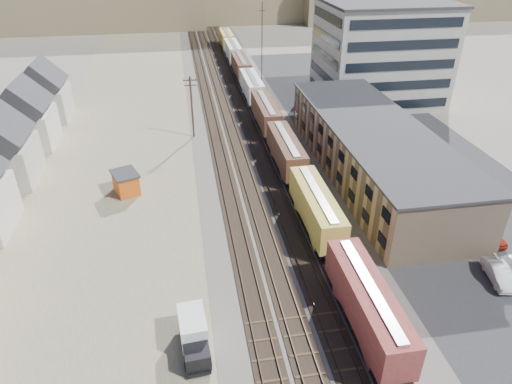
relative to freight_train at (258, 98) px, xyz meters
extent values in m
plane|color=#6B6356|center=(-3.80, -51.23, -2.79)|extent=(300.00, 300.00, 0.00)
cube|color=#4C4742|center=(-3.80, -1.23, -2.76)|extent=(18.00, 200.00, 0.06)
cube|color=#70684D|center=(-23.80, -11.23, -2.78)|extent=(24.00, 180.00, 0.03)
cube|color=#232326|center=(18.20, -16.23, -2.77)|extent=(26.00, 120.00, 0.04)
cube|color=black|center=(-8.80, -1.23, -2.69)|extent=(2.60, 200.00, 0.08)
cube|color=#38281E|center=(-9.52, -1.23, -2.57)|extent=(0.08, 200.00, 0.16)
cube|color=#38281E|center=(-8.08, -1.23, -2.57)|extent=(0.08, 200.00, 0.16)
cube|color=black|center=(-5.80, -1.23, -2.69)|extent=(2.60, 200.00, 0.08)
cube|color=#38281E|center=(-6.52, -1.23, -2.57)|extent=(0.08, 200.00, 0.16)
cube|color=#38281E|center=(-5.08, -1.23, -2.57)|extent=(0.08, 200.00, 0.16)
cube|color=black|center=(-2.80, -1.23, -2.69)|extent=(2.60, 200.00, 0.08)
cube|color=#38281E|center=(-3.52, -1.23, -2.57)|extent=(0.08, 200.00, 0.16)
cube|color=#38281E|center=(-2.08, -1.23, -2.57)|extent=(0.08, 200.00, 0.16)
cube|color=black|center=(0.00, -1.23, -2.69)|extent=(2.60, 200.00, 0.08)
cube|color=#38281E|center=(-0.72, -1.23, -2.57)|extent=(0.08, 200.00, 0.16)
cube|color=#38281E|center=(0.72, -1.23, -2.57)|extent=(0.08, 200.00, 0.16)
cube|color=black|center=(0.00, -58.27, -2.04)|extent=(2.20, 2.20, 0.90)
cube|color=black|center=(0.00, -48.12, -2.04)|extent=(2.20, 2.20, 0.90)
cube|color=maroon|center=(0.00, -53.20, 0.11)|extent=(3.00, 13.34, 3.40)
cube|color=#B7B7B2|center=(0.00, -53.20, 1.89)|extent=(0.90, 12.32, 0.16)
cube|color=black|center=(0.00, -43.07, -2.04)|extent=(2.20, 2.20, 0.90)
cube|color=black|center=(0.00, -32.92, -2.04)|extent=(2.20, 2.20, 0.90)
cube|color=gold|center=(0.00, -38.00, 0.11)|extent=(3.00, 13.34, 3.40)
cube|color=#B7B7B2|center=(0.00, -38.00, 1.89)|extent=(0.90, 12.32, 0.16)
cube|color=black|center=(0.00, -27.87, -2.04)|extent=(2.20, 2.20, 0.90)
cube|color=black|center=(0.00, -17.73, -2.04)|extent=(2.20, 2.20, 0.90)
cube|color=#49321F|center=(0.00, -22.80, 0.11)|extent=(3.00, 13.34, 3.40)
cube|color=#B7B7B2|center=(0.00, -22.80, 1.89)|extent=(0.90, 12.33, 0.16)
cube|color=black|center=(0.00, -12.68, -2.04)|extent=(2.20, 2.20, 0.90)
cube|color=black|center=(0.00, -2.52, -2.04)|extent=(2.20, 2.20, 0.90)
cube|color=#49321F|center=(0.00, -7.60, 0.11)|extent=(3.00, 13.34, 3.40)
cube|color=#B7B7B2|center=(0.00, -7.60, 1.89)|extent=(0.90, 12.33, 0.16)
cube|color=black|center=(0.00, 2.52, -2.04)|extent=(2.20, 2.20, 0.90)
cube|color=black|center=(0.00, 12.68, -2.04)|extent=(2.20, 2.20, 0.90)
cube|color=beige|center=(0.00, 7.60, 0.11)|extent=(3.00, 13.34, 3.40)
cube|color=#B7B7B2|center=(0.00, 7.60, 1.89)|extent=(0.90, 12.32, 0.16)
cube|color=black|center=(0.00, 17.73, -2.04)|extent=(2.20, 2.20, 0.90)
cube|color=black|center=(0.00, 27.88, -2.04)|extent=(2.20, 2.20, 0.90)
cube|color=#49321F|center=(0.00, 22.80, 0.11)|extent=(3.00, 13.34, 3.40)
cube|color=#B7B7B2|center=(0.00, 22.80, 1.89)|extent=(0.90, 12.32, 0.16)
cube|color=black|center=(0.00, 32.92, -2.04)|extent=(2.20, 2.20, 0.90)
cube|color=black|center=(0.00, 43.07, -2.04)|extent=(2.20, 2.20, 0.90)
cube|color=beige|center=(0.00, 38.00, 0.11)|extent=(3.00, 13.34, 3.40)
cube|color=#B7B7B2|center=(0.00, 38.00, 1.89)|extent=(0.90, 12.32, 0.16)
cube|color=black|center=(0.00, 48.12, -2.04)|extent=(2.20, 2.20, 0.90)
cube|color=black|center=(0.00, 58.27, -2.04)|extent=(2.20, 2.20, 0.90)
cube|color=gold|center=(0.00, 53.20, 0.11)|extent=(3.00, 13.34, 3.40)
cube|color=#B7B7B2|center=(0.00, 53.20, 1.89)|extent=(0.90, 12.32, 0.16)
cube|color=tan|center=(11.20, -26.23, 0.71)|extent=(12.00, 40.00, 7.00)
cube|color=#2D2D30|center=(11.20, -26.23, 4.31)|extent=(12.40, 40.40, 0.30)
cube|color=black|center=(5.15, -26.23, -0.59)|extent=(0.12, 36.00, 1.20)
cube|color=black|center=(5.15, -26.23, 2.41)|extent=(0.12, 36.00, 1.20)
cube|color=#9E998E|center=(24.20, 3.77, 6.21)|extent=(22.00, 18.00, 18.00)
cube|color=#2D2D30|center=(24.20, 3.77, 15.41)|extent=(22.60, 18.60, 0.50)
cube|color=black|center=(13.15, 3.77, 6.21)|extent=(0.12, 16.00, 16.00)
cube|color=black|center=(24.20, -5.28, 6.21)|extent=(20.00, 0.12, 16.00)
cylinder|color=#382619|center=(-12.30, -9.23, 2.21)|extent=(0.32, 0.32, 10.00)
cube|color=#382619|center=(-12.30, -9.23, 6.61)|extent=(2.20, 0.14, 0.14)
cube|color=#382619|center=(-12.30, -9.23, 5.81)|extent=(1.90, 0.14, 0.14)
cylinder|color=black|center=(-11.70, -9.23, 6.76)|extent=(0.08, 0.08, 0.22)
cylinder|color=black|center=(2.20, 8.77, 6.21)|extent=(0.16, 0.16, 18.00)
cube|color=black|center=(2.20, 8.77, 13.71)|extent=(1.20, 0.08, 0.08)
cube|color=#9E998E|center=(-37.80, -20.23, -0.04)|extent=(8.00, 8.00, 5.50)
cube|color=#B7B2A8|center=(-37.80, -8.23, -0.04)|extent=(8.00, 8.00, 5.50)
cube|color=#2D2D30|center=(-37.80, -8.23, 3.61)|extent=(8.15, 8.16, 8.15)
cube|color=#9E998E|center=(-37.80, 3.77, -0.04)|extent=(8.00, 8.00, 5.50)
cube|color=#2D2D30|center=(-37.80, 3.77, 3.61)|extent=(8.15, 8.16, 8.15)
cube|color=silver|center=(-14.41, -52.37, -1.03)|extent=(2.38, 3.68, 2.29)
cube|color=black|center=(-14.22, -55.01, -1.65)|extent=(2.07, 1.91, 1.59)
cube|color=black|center=(-14.33, -53.42, -2.40)|extent=(2.16, 5.41, 0.26)
cylinder|color=black|center=(-15.14, -55.08, -2.40)|extent=(0.32, 0.81, 0.79)
cylinder|color=black|center=(-13.54, -51.59, -2.40)|extent=(0.32, 0.81, 0.79)
cube|color=#CD5313|center=(-21.72, -26.09, -1.47)|extent=(3.72, 4.24, 2.65)
cube|color=#2D2D30|center=(-21.72, -26.09, -0.06)|extent=(4.18, 4.69, 0.22)
cube|color=black|center=(-20.44, -25.61, -1.38)|extent=(0.39, 0.86, 0.88)
imported|color=#9D200E|center=(18.09, -43.25, -1.94)|extent=(2.18, 5.05, 1.70)
imported|color=silver|center=(15.02, -49.61, -2.01)|extent=(2.58, 5.02, 1.58)
imported|color=navy|center=(18.07, -5.29, -1.95)|extent=(5.74, 6.60, 1.69)
imported|color=silver|center=(23.78, 6.87, -1.96)|extent=(2.70, 5.13, 1.67)
camera|label=1|loc=(-13.73, -79.27, 26.89)|focal=32.00mm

